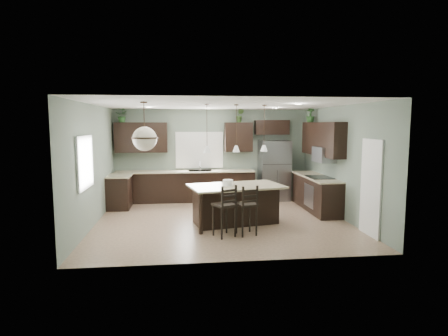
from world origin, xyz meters
TOP-DOWN VIEW (x-y plane):
  - ground at (0.00, 0.00)m, footprint 6.00×6.00m
  - pantry_door at (2.98, -1.55)m, footprint 0.04×0.82m
  - window_back at (-0.40, 2.73)m, footprint 1.35×0.02m
  - window_left at (-2.98, -0.80)m, footprint 0.02×1.10m
  - left_return_cabs at (-2.70, 1.70)m, footprint 0.60×0.90m
  - left_return_countertop at (-2.68, 1.70)m, footprint 0.66×0.96m
  - back_lower_cabs at (-0.85, 2.45)m, footprint 4.20×0.60m
  - back_countertop at (-0.85, 2.43)m, footprint 4.20×0.66m
  - sink_inset at (-0.40, 2.43)m, footprint 0.70×0.45m
  - faucet at (-0.40, 2.40)m, footprint 0.02×0.02m
  - back_upper_left at (-2.15, 2.58)m, footprint 1.55×0.34m
  - back_upper_right at (0.80, 2.58)m, footprint 0.85×0.34m
  - fridge_header at (1.85, 2.58)m, footprint 1.05×0.34m
  - right_lower_cabs at (2.70, 0.87)m, footprint 0.60×2.35m
  - right_countertop at (2.68, 0.87)m, footprint 0.66×2.35m
  - cooktop at (2.68, 0.60)m, footprint 0.58×0.75m
  - wall_oven_front at (2.40, 0.60)m, footprint 0.01×0.72m
  - right_upper_cabs at (2.83, 0.87)m, footprint 0.34×2.35m
  - microwave at (2.78, 0.60)m, footprint 0.40×0.75m
  - refrigerator at (1.89, 2.37)m, footprint 0.90×0.74m
  - kitchen_island at (0.30, -0.33)m, footprint 2.34×1.63m
  - serving_dish at (0.10, -0.37)m, footprint 0.24×0.24m
  - bar_stool_left at (-0.09, -1.29)m, footprint 0.55×0.55m
  - bar_stool_center at (0.39, -1.22)m, footprint 0.49×0.49m
  - pendant_left at (-0.39, -0.47)m, footprint 0.17×0.17m
  - pendant_center at (0.30, -0.33)m, footprint 0.17×0.17m
  - pendant_right at (0.99, -0.19)m, footprint 0.17×0.17m
  - chandelier at (-1.70, -1.16)m, footprint 0.53×0.53m
  - plant_back_left at (-2.68, 2.55)m, footprint 0.46×0.44m
  - plant_back_right at (0.84, 2.55)m, footprint 0.29×0.25m
  - plant_right_wall at (2.80, 1.77)m, footprint 0.27×0.27m
  - room_shell at (0.00, 0.00)m, footprint 6.00×6.00m

SIDE VIEW (x-z plane):
  - ground at x=0.00m, z-range 0.00..0.00m
  - left_return_cabs at x=-2.70m, z-range 0.00..0.90m
  - back_lower_cabs at x=-0.85m, z-range 0.00..0.90m
  - right_lower_cabs at x=2.70m, z-range 0.00..0.90m
  - wall_oven_front at x=2.40m, z-range 0.15..0.75m
  - kitchen_island at x=0.30m, z-range 0.00..0.92m
  - bar_stool_center at x=0.39m, z-range 0.00..1.08m
  - bar_stool_left at x=-0.09m, z-range 0.00..1.11m
  - left_return_countertop at x=-2.68m, z-range 0.90..0.94m
  - back_countertop at x=-0.85m, z-range 0.90..0.94m
  - right_countertop at x=2.68m, z-range 0.90..0.94m
  - refrigerator at x=1.89m, z-range 0.00..1.85m
  - sink_inset at x=-0.40m, z-range 0.93..0.94m
  - cooktop at x=2.68m, z-range 0.93..0.95m
  - serving_dish at x=0.10m, z-range 0.92..1.06m
  - pantry_door at x=2.98m, z-range 0.00..2.04m
  - faucet at x=-0.40m, z-range 0.94..1.22m
  - window_back at x=-0.40m, z-range 1.05..2.05m
  - window_left at x=-2.98m, z-range 1.05..2.05m
  - microwave at x=2.78m, z-range 1.35..1.75m
  - room_shell at x=0.00m, z-range -1.30..4.70m
  - back_upper_left at x=-2.15m, z-range 1.50..2.40m
  - back_upper_right at x=0.80m, z-range 1.50..2.40m
  - right_upper_cabs at x=2.83m, z-range 1.50..2.40m
  - fridge_header at x=1.85m, z-range 2.02..2.48m
  - pendant_left at x=-0.39m, z-range 1.70..2.80m
  - pendant_center at x=0.30m, z-range 1.70..2.80m
  - pendant_right at x=0.99m, z-range 1.70..2.80m
  - chandelier at x=-1.70m, z-range 1.80..2.80m
  - plant_back_left at x=-2.68m, z-range 2.40..2.80m
  - plant_right_wall at x=2.80m, z-range 2.40..2.83m
  - plant_back_right at x=0.84m, z-range 2.40..2.85m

